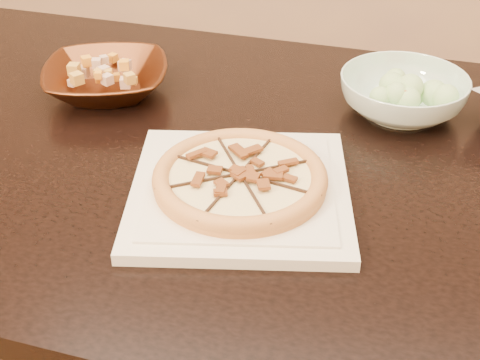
{
  "coord_description": "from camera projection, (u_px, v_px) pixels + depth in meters",
  "views": [
    {
      "loc": [
        0.09,
        -0.86,
        1.32
      ],
      "look_at": [
        -0.07,
        -0.08,
        0.78
      ],
      "focal_mm": 50.0,
      "sensor_mm": 36.0,
      "label": 1
    }
  ],
  "objects": [
    {
      "name": "dining_table",
      "position": [
        186.0,
        190.0,
        1.16
      ],
      "size": [
        1.51,
        1.05,
        0.75
      ],
      "color": "black",
      "rests_on": "floor"
    },
    {
      "name": "plate",
      "position": [
        240.0,
        191.0,
        0.97
      ],
      "size": [
        0.36,
        0.36,
        0.02
      ],
      "color": "silver",
      "rests_on": "dining_table"
    },
    {
      "name": "pizza",
      "position": [
        240.0,
        178.0,
        0.96
      ],
      "size": [
        0.25,
        0.25,
        0.03
      ],
      "color": "#CA8839",
      "rests_on": "plate"
    },
    {
      "name": "bronze_bowl",
      "position": [
        107.0,
        79.0,
        1.23
      ],
      "size": [
        0.28,
        0.28,
        0.06
      ],
      "primitive_type": "imported",
      "rotation": [
        0.0,
        0.0,
        0.26
      ],
      "color": "#512913",
      "rests_on": "dining_table"
    },
    {
      "name": "mixed_dish",
      "position": [
        103.0,
        59.0,
        1.21
      ],
      "size": [
        0.1,
        0.11,
        0.03
      ],
      "color": "tan",
      "rests_on": "bronze_bowl"
    },
    {
      "name": "salad_bowl",
      "position": [
        403.0,
        95.0,
        1.17
      ],
      "size": [
        0.27,
        0.27,
        0.07
      ],
      "primitive_type": "imported",
      "rotation": [
        0.0,
        0.0,
        0.25
      ],
      "color": "silver",
      "rests_on": "dining_table"
    },
    {
      "name": "salad",
      "position": [
        407.0,
        68.0,
        1.14
      ],
      "size": [
        0.09,
        0.12,
        0.04
      ],
      "color": "beige",
      "rests_on": "salad_bowl"
    }
  ]
}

